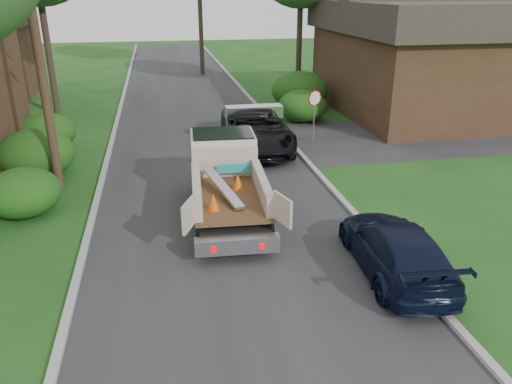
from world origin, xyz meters
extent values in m
plane|color=#194614|center=(0.00, 0.00, 0.00)|extent=(120.00, 120.00, 0.00)
cube|color=#28282B|center=(0.00, 10.00, 0.00)|extent=(8.00, 90.00, 0.02)
cube|color=#28282B|center=(12.00, 9.00, 0.01)|extent=(16.00, 7.00, 0.02)
cube|color=#9E9E99|center=(-4.10, 10.00, 0.06)|extent=(0.20, 90.00, 0.12)
cube|color=#9E9E99|center=(4.10, 10.00, 0.06)|extent=(0.20, 90.00, 0.12)
cylinder|color=slate|center=(5.20, 9.00, 1.00)|extent=(0.06, 0.06, 2.00)
cylinder|color=#B20A0A|center=(5.20, 9.00, 2.10)|extent=(0.71, 0.32, 0.76)
cylinder|color=#382619|center=(-5.50, 5.00, 5.00)|extent=(0.30, 0.30, 10.00)
cube|color=#3D2719|center=(13.00, 14.00, 2.25)|extent=(9.00, 12.00, 4.50)
cube|color=#332B26|center=(13.00, 14.00, 5.30)|extent=(9.72, 12.96, 1.60)
cube|color=#332B26|center=(13.00, 14.00, 6.10)|extent=(9.72, 1.80, 0.20)
ellipsoid|color=#104711|center=(-6.20, 3.00, 0.77)|extent=(2.34, 2.34, 1.53)
ellipsoid|color=#104711|center=(-6.50, 6.50, 0.94)|extent=(2.86, 2.86, 1.87)
ellipsoid|color=#104711|center=(-6.80, 10.00, 0.85)|extent=(2.60, 2.60, 1.70)
ellipsoid|color=#104711|center=(5.80, 13.00, 0.85)|extent=(2.60, 2.60, 1.70)
ellipsoid|color=#104711|center=(6.50, 16.00, 1.10)|extent=(3.38, 3.38, 2.21)
cylinder|color=#2D2119|center=(-7.50, 17.00, 4.50)|extent=(0.36, 0.36, 9.00)
cylinder|color=#2D2119|center=(7.50, 20.00, 4.25)|extent=(0.36, 0.36, 8.50)
cylinder|color=#2D2119|center=(2.00, 30.00, 5.50)|extent=(0.36, 0.36, 11.00)
cylinder|color=black|center=(-0.69, 3.25, 0.44)|extent=(0.34, 0.89, 0.87)
cylinder|color=black|center=(1.14, 3.14, 0.44)|extent=(0.34, 0.89, 0.87)
cylinder|color=black|center=(-0.91, -0.42, 0.44)|extent=(0.34, 0.89, 0.87)
cylinder|color=black|center=(0.92, -0.53, 0.44)|extent=(0.34, 0.89, 0.87)
cube|color=black|center=(0.12, 1.46, 0.60)|extent=(2.26, 5.72, 0.23)
cube|color=silver|center=(0.24, 3.49, 1.45)|extent=(2.23, 1.86, 1.50)
cube|color=black|center=(0.24, 3.49, 1.98)|extent=(2.07, 1.71, 0.53)
cube|color=#472D19|center=(0.08, 0.78, 0.97)|extent=(2.33, 3.60, 0.12)
cube|color=beige|center=(0.18, 2.52, 1.50)|extent=(2.13, 0.22, 0.97)
cube|color=beige|center=(-0.89, 0.84, 1.31)|extent=(0.44, 3.30, 0.58)
cube|color=beige|center=(1.05, 0.73, 1.31)|extent=(0.44, 3.30, 0.58)
cube|color=silver|center=(-0.04, -1.29, 0.53)|extent=(2.24, 0.47, 0.44)
cube|color=#B20505|center=(-0.68, -1.43, 0.53)|extent=(0.16, 0.05, 0.15)
cube|color=#B20505|center=(0.58, -1.51, 0.53)|extent=(0.16, 0.05, 0.15)
cube|color=beige|center=(-1.24, -1.08, 1.40)|extent=(0.42, 0.83, 0.77)
cube|color=beige|center=(1.17, -1.22, 1.40)|extent=(0.32, 0.86, 0.77)
cube|color=silver|center=(-0.11, 0.89, 1.30)|extent=(0.91, 2.50, 0.45)
cone|color=#F2590A|center=(-0.50, -0.06, 1.27)|extent=(0.37, 0.37, 0.48)
cone|color=#F2590A|center=(0.40, 1.35, 1.27)|extent=(0.37, 0.37, 0.48)
cube|color=#148C84|center=(0.41, 2.27, 1.36)|extent=(1.07, 0.16, 0.27)
imported|color=black|center=(2.40, 8.67, 0.90)|extent=(3.62, 6.75, 1.80)
imported|color=black|center=(3.80, -2.50, 0.67)|extent=(2.21, 4.76, 1.35)
camera|label=1|loc=(-1.77, -12.69, 6.74)|focal=35.00mm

